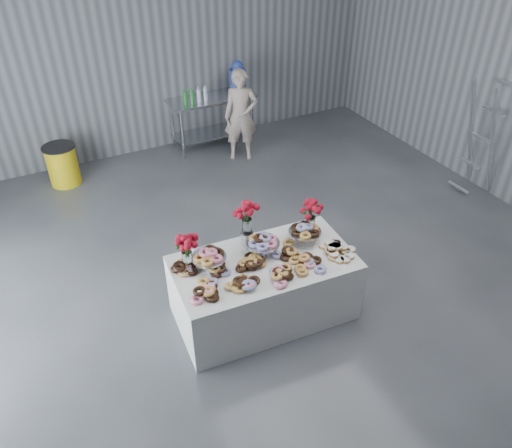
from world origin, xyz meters
The scene contains 17 objects.
ground centered at (0.00, 0.00, 0.00)m, with size 9.00×9.00×0.00m, color #35373C.
room_walls centered at (-0.27, 0.07, 2.64)m, with size 8.04×9.04×4.02m.
display_table centered at (-0.29, 0.01, 0.38)m, with size 1.90×1.00×0.75m, color silver.
prep_table centered at (0.84, 4.10, 0.62)m, with size 1.50×0.60×0.90m.
donut_mounds centered at (-0.29, -0.04, 0.80)m, with size 1.80×0.80×0.09m, color gold, non-canonical shape.
cake_stand_left centered at (-0.83, 0.20, 0.89)m, with size 0.36×0.36×0.17m.
cake_stand_mid centered at (-0.23, 0.16, 0.89)m, with size 0.36×0.36×0.17m.
cake_stand_right centered at (0.27, 0.13, 0.89)m, with size 0.36×0.36×0.17m.
danish_pile centered at (0.45, -0.19, 0.81)m, with size 0.48×0.48×0.11m, color white, non-canonical shape.
bouquet_left centered at (-1.02, 0.32, 1.05)m, with size 0.26×0.26×0.42m.
bouquet_right centered at (0.43, 0.27, 1.05)m, with size 0.26×0.26×0.42m.
bouquet_center centered at (-0.32, 0.37, 1.13)m, with size 0.26×0.26×0.57m.
water_jug centered at (1.34, 4.10, 1.15)m, with size 0.28×0.28×0.55m.
drink_bottles centered at (0.52, 4.00, 1.04)m, with size 0.54×0.08×0.27m, color #268C33, non-canonical shape.
person centered at (1.10, 3.47, 0.76)m, with size 0.55×0.36×1.52m, color #CC8C93.
trash_barrel centered at (-1.76, 3.95, 0.32)m, with size 0.50×0.50×0.64m.
stepladder centered at (3.75, 0.89, 0.89)m, with size 0.24×0.45×1.77m, color silver, non-canonical shape.
Camera 1 is at (-2.18, -3.50, 4.11)m, focal length 35.00 mm.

